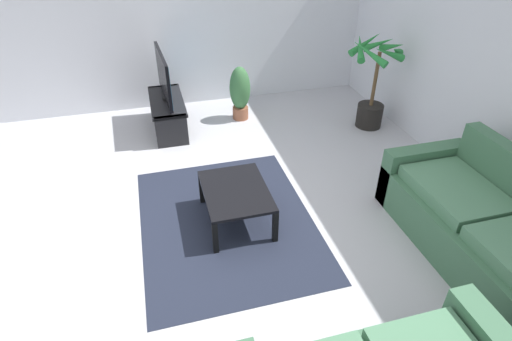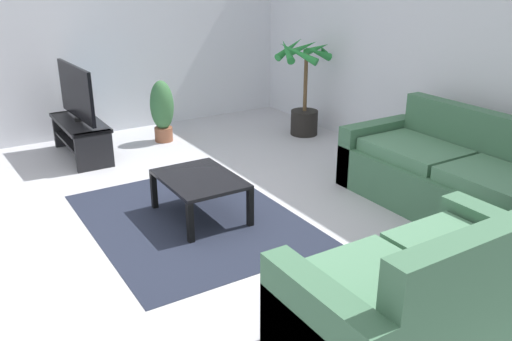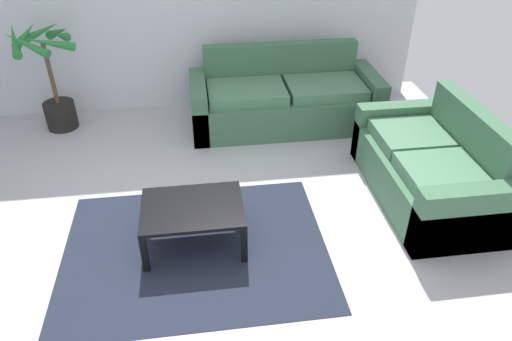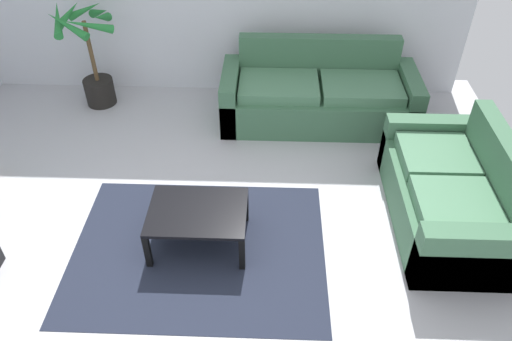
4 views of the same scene
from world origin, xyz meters
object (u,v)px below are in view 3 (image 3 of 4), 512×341
at_px(couch_loveseat, 430,169).
at_px(potted_palm, 52,83).
at_px(couch_main, 284,101).
at_px(coffee_table, 193,211).

xyz_separation_m(couch_loveseat, potted_palm, (-3.78, 1.91, 0.28)).
xyz_separation_m(couch_main, potted_palm, (-2.69, 0.25, 0.28)).
bearing_deg(coffee_table, couch_main, 60.42).
height_order(couch_main, coffee_table, couch_main).
height_order(couch_loveseat, coffee_table, couch_loveseat).
bearing_deg(coffee_table, potted_palm, 124.01).
bearing_deg(couch_main, potted_palm, 174.71).
height_order(couch_loveseat, potted_palm, potted_palm).
bearing_deg(couch_loveseat, potted_palm, 153.18).
relative_size(couch_main, potted_palm, 1.77).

